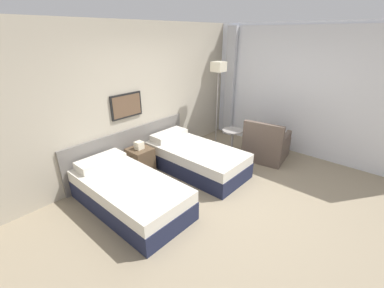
# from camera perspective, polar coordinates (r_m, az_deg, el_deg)

# --- Properties ---
(ground_plane) EXTENTS (16.00, 16.00, 0.00)m
(ground_plane) POSITION_cam_1_polar(r_m,az_deg,el_deg) (4.40, 7.43, -11.30)
(ground_plane) COLOR gray
(wall_headboard) EXTENTS (10.00, 0.10, 2.70)m
(wall_headboard) POSITION_cam_1_polar(r_m,az_deg,el_deg) (5.10, -10.82, 9.57)
(wall_headboard) COLOR #B7AD99
(wall_headboard) RESTS_ON ground_plane
(wall_window) EXTENTS (0.21, 4.45, 2.70)m
(wall_window) POSITION_cam_1_polar(r_m,az_deg,el_deg) (5.95, 23.60, 10.41)
(wall_window) COLOR white
(wall_window) RESTS_ON ground_plane
(bed_near_door) EXTENTS (0.97, 1.94, 0.61)m
(bed_near_door) POSITION_cam_1_polar(r_m,az_deg,el_deg) (4.10, -13.89, -10.46)
(bed_near_door) COLOR #1E233D
(bed_near_door) RESTS_ON ground_plane
(bed_near_window) EXTENTS (0.97, 1.94, 0.61)m
(bed_near_window) POSITION_cam_1_polar(r_m,az_deg,el_deg) (5.00, 0.73, -3.16)
(bed_near_window) COLOR #1E233D
(bed_near_window) RESTS_ON ground_plane
(nightstand) EXTENTS (0.40, 0.42, 0.65)m
(nightstand) POSITION_cam_1_polar(r_m,az_deg,el_deg) (4.98, -11.37, -3.59)
(nightstand) COLOR brown
(nightstand) RESTS_ON ground_plane
(floor_lamp) EXTENTS (0.26, 0.26, 1.92)m
(floor_lamp) POSITION_cam_1_polar(r_m,az_deg,el_deg) (5.83, 5.86, 15.04)
(floor_lamp) COLOR #9E9993
(floor_lamp) RESTS_ON ground_plane
(side_table) EXTENTS (0.44, 0.44, 0.60)m
(side_table) POSITION_cam_1_polar(r_m,az_deg,el_deg) (5.59, 8.96, 1.39)
(side_table) COLOR gray
(side_table) RESTS_ON ground_plane
(armchair) EXTENTS (0.96, 0.93, 0.88)m
(armchair) POSITION_cam_1_polar(r_m,az_deg,el_deg) (5.68, 16.11, -0.49)
(armchair) COLOR brown
(armchair) RESTS_ON ground_plane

